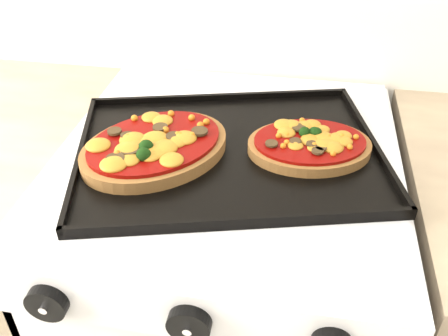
% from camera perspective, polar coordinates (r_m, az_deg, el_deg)
% --- Properties ---
extents(stove, '(0.60, 0.60, 0.91)m').
position_cam_1_polar(stove, '(1.19, 0.38, -16.09)').
color(stove, silver).
rests_on(stove, floor).
extents(control_panel, '(0.60, 0.02, 0.09)m').
position_cam_1_polar(control_panel, '(0.69, -3.92, -16.03)').
color(control_panel, silver).
rests_on(control_panel, stove).
extents(knob_left, '(0.06, 0.02, 0.06)m').
position_cam_1_polar(knob_left, '(0.74, -19.58, -14.38)').
color(knob_left, black).
rests_on(knob_left, control_panel).
extents(knob_center, '(0.06, 0.02, 0.06)m').
position_cam_1_polar(knob_center, '(0.68, -4.01, -17.39)').
color(knob_center, black).
rests_on(knob_center, control_panel).
extents(baking_tray, '(0.59, 0.49, 0.02)m').
position_cam_1_polar(baking_tray, '(0.85, 0.57, 2.07)').
color(baking_tray, black).
rests_on(baking_tray, stove).
extents(pizza_left, '(0.32, 0.32, 0.04)m').
position_cam_1_polar(pizza_left, '(0.84, -7.93, 2.57)').
color(pizza_left, '#926032').
rests_on(pizza_left, baking_tray).
extents(pizza_right, '(0.24, 0.19, 0.03)m').
position_cam_1_polar(pizza_right, '(0.85, 9.75, 2.74)').
color(pizza_right, '#926032').
rests_on(pizza_right, baking_tray).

